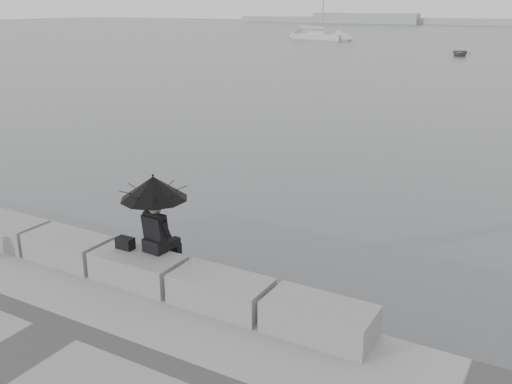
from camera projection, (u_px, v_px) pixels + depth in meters
The scene contains 10 objects.
ground at pixel (157, 296), 10.43m from camera, with size 360.00×360.00×0.00m, color #4F5154.
stone_block_far_left at pixel (8, 231), 11.43m from camera, with size 1.60×0.80×0.50m, color gray.
stone_block_left at pixel (68, 248), 10.63m from camera, with size 1.60×0.80×0.50m, color gray.
stone_block_centre at pixel (138, 268), 9.83m from camera, with size 1.60×0.80×0.50m, color gray.
stone_block_right at pixel (221, 291), 9.03m from camera, with size 1.60×0.80×0.50m, color gray.
stone_block_far_right at pixel (319, 319), 8.22m from camera, with size 1.60×0.80×0.50m, color gray.
seated_person at pixel (154, 196), 9.58m from camera, with size 1.16×1.16×1.39m.
bag at pixel (125, 243), 9.97m from camera, with size 0.32×0.18×0.20m, color black.
sailboat_left at pixel (319, 36), 86.51m from camera, with size 9.31×4.41×12.90m.
dinghy at pixel (460, 53), 59.40m from camera, with size 3.43×1.45×0.58m, color gray.
Camera 1 is at (6.20, -7.18, 5.07)m, focal length 40.00 mm.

